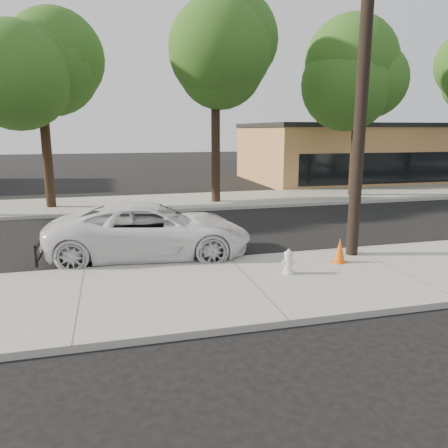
{
  "coord_description": "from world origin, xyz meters",
  "views": [
    {
      "loc": [
        -3.2,
        -13.78,
        3.77
      ],
      "look_at": [
        0.01,
        -1.46,
        1.0
      ],
      "focal_mm": 35.0,
      "sensor_mm": 36.0,
      "label": 1
    }
  ],
  "objects_px": {
    "traffic_cone": "(340,251)",
    "police_cruiser": "(151,230)",
    "utility_pole": "(362,95)",
    "fire_hydrant": "(288,262)"
  },
  "relations": [
    {
      "from": "police_cruiser",
      "to": "traffic_cone",
      "type": "height_order",
      "value": "police_cruiser"
    },
    {
      "from": "utility_pole",
      "to": "traffic_cone",
      "type": "distance_m",
      "value": 4.33
    },
    {
      "from": "traffic_cone",
      "to": "fire_hydrant",
      "type": "bearing_deg",
      "value": -162.65
    },
    {
      "from": "fire_hydrant",
      "to": "traffic_cone",
      "type": "height_order",
      "value": "traffic_cone"
    },
    {
      "from": "police_cruiser",
      "to": "fire_hydrant",
      "type": "xyz_separation_m",
      "value": [
        3.19,
        -2.9,
        -0.38
      ]
    },
    {
      "from": "police_cruiser",
      "to": "traffic_cone",
      "type": "bearing_deg",
      "value": -108.94
    },
    {
      "from": "traffic_cone",
      "to": "police_cruiser",
      "type": "bearing_deg",
      "value": 154.64
    },
    {
      "from": "utility_pole",
      "to": "police_cruiser",
      "type": "bearing_deg",
      "value": 163.29
    },
    {
      "from": "police_cruiser",
      "to": "fire_hydrant",
      "type": "distance_m",
      "value": 4.33
    },
    {
      "from": "police_cruiser",
      "to": "utility_pole",
      "type": "bearing_deg",
      "value": -100.29
    }
  ]
}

